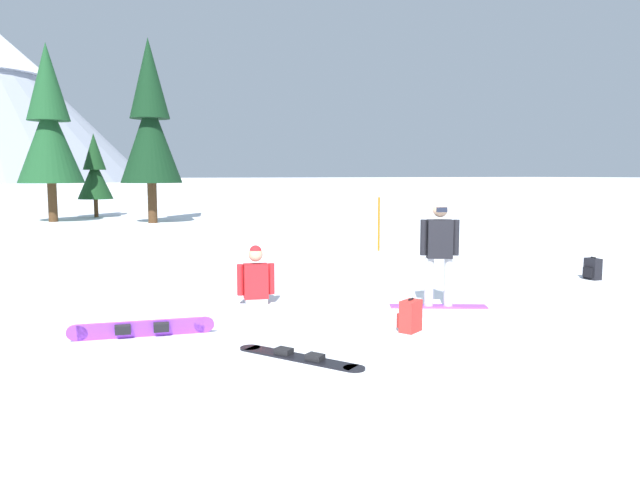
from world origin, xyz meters
name	(u,v)px	position (x,y,z in m)	size (l,w,h in m)	color
ground_plane	(431,312)	(0.00, 0.00, 0.00)	(800.00, 800.00, 0.00)	white
snowboarder_foreground	(439,252)	(0.32, 0.24, 0.91)	(1.53, 0.98, 1.72)	#993FD8
snowboarder_midground	(255,282)	(-2.25, 1.93, 0.35)	(0.83, 1.85, 1.00)	#B7B7BC
loose_snowboard_near_right	(142,329)	(-4.39, 0.39, 0.13)	(1.89, 0.47, 0.25)	#993FD8
loose_snowboard_near_left	(299,357)	(-2.87, -1.35, 0.02)	(1.13, 1.61, 0.09)	black
backpack_black	(592,269)	(4.82, 1.02, 0.21)	(0.29, 0.34, 0.47)	black
backpack_red	(410,316)	(-0.98, -0.86, 0.21)	(0.38, 0.36, 0.47)	red
trail_marker_pole	(379,224)	(3.31, 7.04, 0.76)	(0.06, 0.06, 1.53)	orange
pine_tree_slender	(95,172)	(-2.52, 25.06, 2.31)	(1.73, 1.73, 4.23)	#472D19
pine_tree_leaning	(150,123)	(-0.60, 20.14, 4.43)	(2.69, 2.69, 8.14)	#472D19
pine_tree_broad	(49,125)	(-4.62, 22.79, 4.40)	(2.89, 2.89, 8.07)	#472D19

